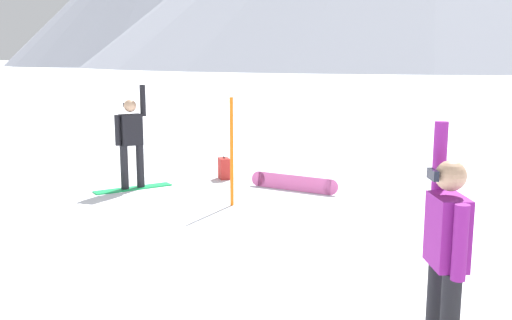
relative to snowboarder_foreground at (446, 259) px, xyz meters
The scene contains 6 objects.
ground_plane 3.64m from the snowboarder_foreground, 158.42° to the left, with size 800.00×800.00×0.00m, color white.
snowboarder_foreground is the anchor object (origin of this frame).
snowboarder_midground 7.62m from the snowboarder_foreground, 147.24° to the left, with size 1.02×1.45×2.01m.
loose_snowboard_far_spare 6.54m from the snowboarder_foreground, 123.39° to the left, with size 1.84×0.20×0.29m.
backpack_red 7.85m from the snowboarder_foreground, 132.59° to the left, with size 0.38×0.38×0.47m.
trail_marker_pole 5.63m from the snowboarder_foreground, 136.39° to the left, with size 0.06×0.06×1.87m, color orange.
Camera 1 is at (3.86, -5.81, 2.52)m, focal length 40.17 mm.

